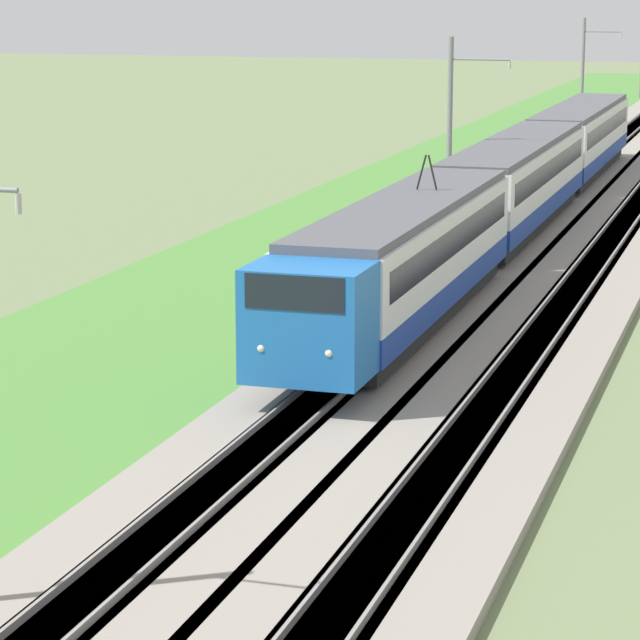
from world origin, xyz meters
TOP-DOWN VIEW (x-y plane):
  - ballast_main at (50.00, 0.00)m, footprint 240.00×4.40m
  - ballast_adjacent at (50.00, -4.12)m, footprint 240.00×4.40m
  - track_main at (50.00, 0.00)m, footprint 240.00×1.57m
  - track_adjacent at (50.00, -4.12)m, footprint 240.00×1.57m
  - grass_verge at (50.00, 6.19)m, footprint 240.00×12.24m
  - passenger_train at (48.81, 0.00)m, footprint 58.51×3.01m
  - catenary_mast_mid at (47.78, 2.58)m, footprint 0.22×2.56m
  - catenary_mast_far at (88.59, 2.58)m, footprint 0.22×2.56m

SIDE VIEW (x-z plane):
  - grass_verge at x=50.00m, z-range 0.00..0.12m
  - ballast_main at x=50.00m, z-range 0.00..0.30m
  - ballast_adjacent at x=50.00m, z-range 0.00..0.30m
  - track_main at x=50.00m, z-range -0.07..0.38m
  - track_adjacent at x=50.00m, z-range -0.07..0.38m
  - passenger_train at x=48.81m, z-range -0.16..4.91m
  - catenary_mast_far at x=88.59m, z-range 0.14..8.28m
  - catenary_mast_mid at x=47.78m, z-range 0.14..8.31m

